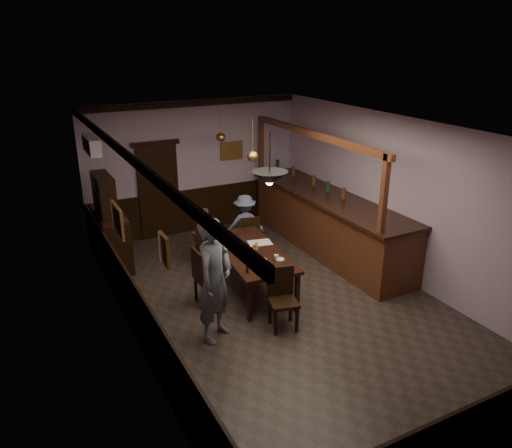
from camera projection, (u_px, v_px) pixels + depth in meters
room at (284, 223)px, 8.01m from camera, size 5.01×8.01×3.01m
dining_table at (251, 254)px, 8.85m from camera, size 1.22×2.29×0.75m
chair_far_left at (206, 239)px, 9.84m from camera, size 0.53×0.53×1.00m
chair_far_right at (249, 235)px, 10.17m from camera, size 0.47×0.47×0.91m
chair_near at (282, 295)px, 7.76m from camera, size 0.51×0.51×0.98m
chair_side at (204, 274)px, 8.39m from camera, size 0.44×0.44×1.01m
person_standing at (215, 280)px, 7.30m from camera, size 0.85×0.80×1.94m
person_seated_left at (203, 234)px, 10.09m from camera, size 0.55×0.43×1.10m
person_seated_right at (245, 224)px, 10.37m from camera, size 0.91×0.66×1.26m
newspaper_left at (229, 246)px, 9.01m from camera, size 0.43×0.31×0.01m
newspaper_right at (260, 243)px, 9.14m from camera, size 0.47×0.38×0.01m
napkin at (252, 256)px, 8.60m from camera, size 0.16×0.16×0.00m
saucer at (280, 259)px, 8.47m from camera, size 0.15×0.15×0.01m
coffee_cup at (276, 257)px, 8.45m from camera, size 0.09×0.09×0.07m
pastry_plate at (257, 262)px, 8.35m from camera, size 0.22×0.22×0.01m
pastry_ring_a at (258, 263)px, 8.27m from camera, size 0.13×0.13×0.04m
pastry_ring_b at (263, 260)px, 8.38m from camera, size 0.13×0.13×0.04m
soda_can at (255, 248)px, 8.77m from camera, size 0.07×0.07×0.12m
beer_glass at (235, 246)px, 8.77m from camera, size 0.06×0.06×0.20m
water_glass at (256, 246)px, 8.84m from camera, size 0.06×0.06×0.15m
pepper_mill at (247, 269)px, 7.99m from camera, size 0.04×0.04×0.14m
sideboard at (110, 230)px, 9.78m from camera, size 0.50×1.40×1.86m
bar_counter at (328, 222)px, 10.45m from camera, size 1.07×4.60×2.58m
door_back at (159, 192)px, 11.06m from camera, size 0.90×0.06×2.10m
ac_unit at (91, 145)px, 9.05m from camera, size 0.20×0.85×0.30m
picture_left_small at (164, 250)px, 5.39m from camera, size 0.04×0.28×0.36m
picture_left_large at (118, 220)px, 7.54m from camera, size 0.04×0.62×0.48m
picture_back at (232, 151)px, 11.57m from camera, size 0.55×0.04×0.42m
pendant_iron at (270, 178)px, 7.58m from camera, size 0.56×0.56×0.83m
pendant_brass_mid at (253, 157)px, 8.86m from camera, size 0.20×0.20×0.81m
pendant_brass_far at (221, 137)px, 10.49m from camera, size 0.20×0.20×0.81m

